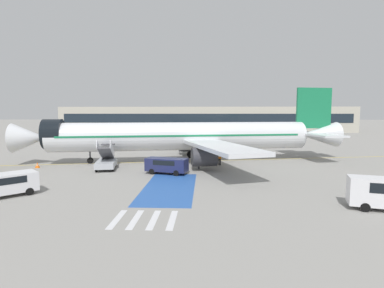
{
  "coord_description": "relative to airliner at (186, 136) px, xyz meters",
  "views": [
    {
      "loc": [
        3.75,
        -43.3,
        6.82
      ],
      "look_at": [
        1.94,
        -1.09,
        2.52
      ],
      "focal_mm": 28.0,
      "sensor_mm": 36.0,
      "label": 1
    }
  ],
  "objects": [
    {
      "name": "ground_plane",
      "position": [
        -1.08,
        0.84,
        -3.58
      ],
      "size": [
        600.0,
        600.0,
        0.0
      ],
      "primitive_type": "plane",
      "color": "gray"
    },
    {
      "name": "apron_leadline_yellow",
      "position": [
        -0.6,
        -0.12,
        -3.58
      ],
      "size": [
        78.62,
        15.79,
        0.01
      ],
      "primitive_type": "cube",
      "rotation": [
        0.0,
        0.0,
        1.77
      ],
      "color": "gold",
      "rests_on": "ground_plane"
    },
    {
      "name": "apron_stand_patch_blue",
      "position": [
        -0.6,
        -15.35,
        -3.58
      ],
      "size": [
        4.67,
        12.24,
        0.01
      ],
      "primitive_type": "cube",
      "color": "#2856A8",
      "rests_on": "ground_plane"
    },
    {
      "name": "apron_walkway_bar_0",
      "position": [
        -3.0,
        -23.85,
        -3.58
      ],
      "size": [
        0.44,
        3.6,
        0.01
      ],
      "primitive_type": "cube",
      "color": "silver",
      "rests_on": "ground_plane"
    },
    {
      "name": "apron_walkway_bar_1",
      "position": [
        -1.8,
        -23.85,
        -3.58
      ],
      "size": [
        0.44,
        3.6,
        0.01
      ],
      "primitive_type": "cube",
      "color": "silver",
      "rests_on": "ground_plane"
    },
    {
      "name": "apron_walkway_bar_2",
      "position": [
        -0.6,
        -23.85,
        -3.58
      ],
      "size": [
        0.44,
        3.6,
        0.01
      ],
      "primitive_type": "cube",
      "color": "silver",
      "rests_on": "ground_plane"
    },
    {
      "name": "apron_walkway_bar_3",
      "position": [
        0.6,
        -23.85,
        -3.58
      ],
      "size": [
        0.44,
        3.6,
        0.01
      ],
      "primitive_type": "cube",
      "color": "silver",
      "rests_on": "ground_plane"
    },
    {
      "name": "airliner",
      "position": [
        0.0,
        0.0,
        0.0
      ],
      "size": [
        46.24,
        33.39,
        10.69
      ],
      "rotation": [
        0.0,
        0.0,
        1.77
      ],
      "color": "silver",
      "rests_on": "ground_plane"
    },
    {
      "name": "boarding_stairs_forward",
      "position": [
        -9.47,
        -6.49,
        -2.62
      ],
      "size": [
        3.09,
        5.5,
        3.75
      ],
      "rotation": [
        0.0,
        0.0,
        0.2
      ],
      "color": "#ADB2BA",
      "rests_on": "ground_plane"
    },
    {
      "name": "fuel_tanker",
      "position": [
        7.44,
        19.62,
        -1.89
      ],
      "size": [
        10.9,
        3.17,
        3.35
      ],
      "rotation": [
        0.0,
        0.0,
        1.51
      ],
      "color": "#38383D",
      "rests_on": "ground_plane"
    },
    {
      "name": "service_van_0",
      "position": [
        -13.61,
        -18.81,
        -2.43
      ],
      "size": [
        4.42,
        4.48,
        1.89
      ],
      "rotation": [
        0.0,
        0.0,
        5.52
      ],
      "color": "silver",
      "rests_on": "ground_plane"
    },
    {
      "name": "service_van_2",
      "position": [
        -1.65,
        -9.08,
        -2.49
      ],
      "size": [
        5.03,
        2.97,
        1.79
      ],
      "rotation": [
        0.0,
        0.0,
        1.3
      ],
      "color": "#1E234C",
      "rests_on": "ground_plane"
    },
    {
      "name": "ground_crew_0",
      "position": [
        1.93,
        -5.85,
        -2.58
      ],
      "size": [
        0.44,
        0.48,
        1.74
      ],
      "rotation": [
        0.0,
        0.0,
        5.34
      ],
      "color": "#2D2D33",
      "rests_on": "ground_plane"
    },
    {
      "name": "ground_crew_1",
      "position": [
        4.65,
        -3.14,
        -2.56
      ],
      "size": [
        0.46,
        0.3,
        1.77
      ],
      "rotation": [
        0.0,
        0.0,
        6.11
      ],
      "color": "black",
      "rests_on": "ground_plane"
    },
    {
      "name": "traffic_cone_0",
      "position": [
        -18.48,
        -5.99,
        -3.25
      ],
      "size": [
        0.6,
        0.6,
        0.67
      ],
      "color": "orange",
      "rests_on": "ground_plane"
    },
    {
      "name": "terminal_building",
      "position": [
        3.01,
        73.1,
        1.08
      ],
      "size": [
        109.95,
        12.1,
        9.33
      ],
      "color": "#B2AD9E",
      "rests_on": "ground_plane"
    }
  ]
}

